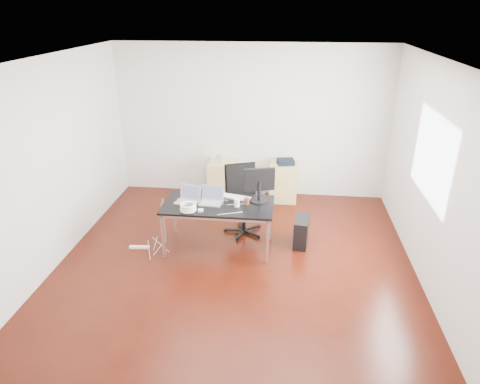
# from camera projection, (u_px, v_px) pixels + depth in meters

# --- Properties ---
(room_shell) EXTENTS (5.00, 5.00, 5.00)m
(room_shell) POSITION_uv_depth(u_px,v_px,m) (238.00, 170.00, 5.58)
(room_shell) COLOR #320D05
(room_shell) RESTS_ON ground
(desk) EXTENTS (1.60, 0.80, 0.73)m
(desk) POSITION_uv_depth(u_px,v_px,m) (218.00, 207.00, 6.22)
(desk) COLOR black
(desk) RESTS_ON ground
(office_chair) EXTENTS (0.62, 0.63, 1.08)m
(office_chair) POSITION_uv_depth(u_px,v_px,m) (243.00, 196.00, 6.75)
(office_chair) COLOR black
(office_chair) RESTS_ON ground
(filing_cabinet_left) EXTENTS (0.50, 0.50, 0.70)m
(filing_cabinet_left) POSITION_uv_depth(u_px,v_px,m) (223.00, 179.00, 8.08)
(filing_cabinet_left) COLOR tan
(filing_cabinet_left) RESTS_ON ground
(filing_cabinet_right) EXTENTS (0.50, 0.50, 0.70)m
(filing_cabinet_right) POSITION_uv_depth(u_px,v_px,m) (283.00, 182.00, 7.97)
(filing_cabinet_right) COLOR tan
(filing_cabinet_right) RESTS_ON ground
(pc_tower) EXTENTS (0.25, 0.47, 0.44)m
(pc_tower) POSITION_uv_depth(u_px,v_px,m) (301.00, 232.00, 6.50)
(pc_tower) COLOR black
(pc_tower) RESTS_ON ground
(wastebasket) EXTENTS (0.29, 0.29, 0.28)m
(wastebasket) POSITION_uv_depth(u_px,v_px,m) (258.00, 199.00, 7.77)
(wastebasket) COLOR black
(wastebasket) RESTS_ON ground
(power_strip) EXTENTS (0.30, 0.09, 0.04)m
(power_strip) POSITION_uv_depth(u_px,v_px,m) (139.00, 247.00, 6.47)
(power_strip) COLOR white
(power_strip) RESTS_ON ground
(laptop_left) EXTENTS (0.39, 0.33, 0.23)m
(laptop_left) POSITION_uv_depth(u_px,v_px,m) (188.00, 198.00, 6.25)
(laptop_left) COLOR silver
(laptop_left) RESTS_ON desk
(laptop_right) EXTENTS (0.35, 0.28, 0.23)m
(laptop_right) POSITION_uv_depth(u_px,v_px,m) (211.00, 199.00, 6.23)
(laptop_right) COLOR silver
(laptop_right) RESTS_ON desk
(monitor) EXTENTS (0.45, 0.26, 0.51)m
(monitor) POSITION_uv_depth(u_px,v_px,m) (259.00, 183.00, 6.19)
(monitor) COLOR black
(monitor) RESTS_ON desk
(keyboard) EXTENTS (0.46, 0.24, 0.02)m
(keyboard) POSITION_uv_depth(u_px,v_px,m) (236.00, 197.00, 6.39)
(keyboard) COLOR white
(keyboard) RESTS_ON desk
(cup_white) EXTENTS (0.09, 0.09, 0.12)m
(cup_white) POSITION_uv_depth(u_px,v_px,m) (237.00, 203.00, 6.11)
(cup_white) COLOR white
(cup_white) RESTS_ON desk
(cup_brown) EXTENTS (0.09, 0.09, 0.10)m
(cup_brown) POSITION_uv_depth(u_px,v_px,m) (247.00, 201.00, 6.17)
(cup_brown) COLOR #5B2D1F
(cup_brown) RESTS_ON desk
(cable_coil) EXTENTS (0.24, 0.24, 0.11)m
(cable_coil) POSITION_uv_depth(u_px,v_px,m) (188.00, 207.00, 5.98)
(cable_coil) COLOR white
(cable_coil) RESTS_ON desk
(power_adapter) EXTENTS (0.08, 0.08, 0.03)m
(power_adapter) POSITION_uv_depth(u_px,v_px,m) (201.00, 210.00, 5.98)
(power_adapter) COLOR white
(power_adapter) RESTS_ON desk
(speaker) EXTENTS (0.10, 0.10, 0.18)m
(speaker) POSITION_uv_depth(u_px,v_px,m) (219.00, 158.00, 7.85)
(speaker) COLOR #9E9E9E
(speaker) RESTS_ON filing_cabinet_left
(navy_garment) EXTENTS (0.34, 0.30, 0.09)m
(navy_garment) POSITION_uv_depth(u_px,v_px,m) (286.00, 162.00, 7.81)
(navy_garment) COLOR black
(navy_garment) RESTS_ON filing_cabinet_right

